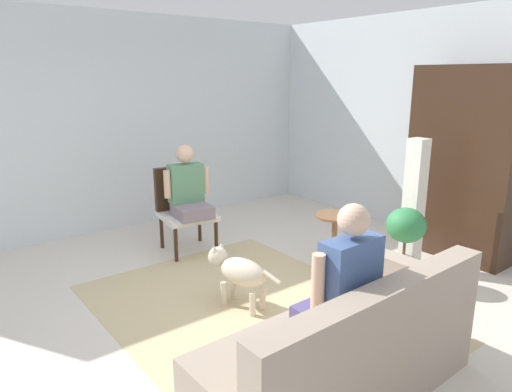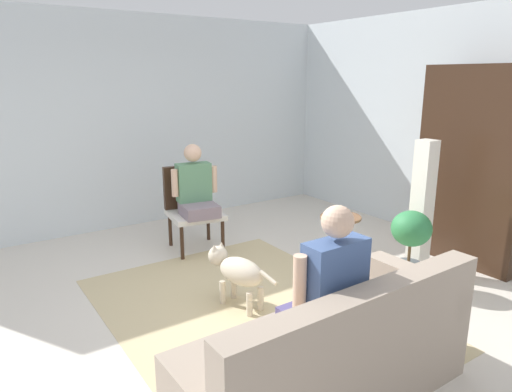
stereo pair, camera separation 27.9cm
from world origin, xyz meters
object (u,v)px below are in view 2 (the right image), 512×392
Objects in this scene: armchair at (192,201)px; potted_plant at (410,239)px; couch at (332,356)px; armoire_cabinet at (479,166)px; person_on_couch at (329,286)px; person_on_armchair at (195,188)px; round_end_table at (340,238)px; dog at (237,270)px; column_lamp at (422,208)px.

armchair is 1.27× the size of potted_plant.
couch is 0.91× the size of armoire_cabinet.
armoire_cabinet is (-0.86, 3.02, 0.28)m from person_on_couch.
round_end_table is at bearing 38.46° from person_on_armchair.
person_on_couch reaches higher than round_end_table.
round_end_table is 0.75× the size of potted_plant.
person_on_armchair is (0.17, -0.03, 0.21)m from armchair.
dog is at bearing -12.36° from armchair.
person_on_couch is at bearing -66.17° from column_lamp.
couch is at bearing -9.83° from person_on_armchair.
column_lamp is at bearing 39.18° from armchair.
armoire_cabinet is at bearing 93.20° from potted_plant.
person_on_couch is at bearing -7.96° from dog.
column_lamp reaches higher than person_on_armchair.
person_on_armchair is 1.40× the size of round_end_table.
couch is at bearing -9.76° from armchair.
person_on_couch is 2.25m from round_end_table.
armchair reaches higher than dog.
dog is (-1.44, 0.17, 0.02)m from couch.
round_end_table is at bearing 94.79° from dog.
armoire_cabinet reaches higher than armchair.
armoire_cabinet is at bearing 79.05° from dog.
person_on_armchair is 1.55m from dog.
round_end_table is 0.74× the size of dog.
person_on_armchair is 1.05× the size of potted_plant.
armoire_cabinet reaches higher than dog.
dog is 0.55× the size of column_lamp.
dog is at bearing -100.95° from armoire_cabinet.
person_on_armchair is at bearing -147.70° from potted_plant.
column_lamp is at bearing -98.64° from armoire_cabinet.
couch is 2.42× the size of person_on_armchair.
potted_plant reaches higher than round_end_table.
column_lamp is at bearing 114.70° from couch.
person_on_armchair is at bearing 170.17° from couch.
armoire_cabinet reaches higher than column_lamp.
dog is 1.01× the size of potted_plant.
person_on_couch is 2.91m from person_on_armchair.
person_on_couch is at bearing -10.44° from person_on_armchair.
couch is 3.12m from armchair.
person_on_couch is (-0.03, -0.03, 0.48)m from couch.
armchair is 1.21× the size of person_on_armchair.
armoire_cabinet is at bearing 105.97° from person_on_couch.
dog is (1.63, -0.36, -0.23)m from armchair.
round_end_table is at bearing 133.83° from person_on_couch.
column_lamp is (0.43, 2.03, 0.36)m from dog.
column_lamp is (-1.01, 2.20, 0.39)m from couch.
potted_plant is (-0.83, 1.81, 0.17)m from couch.
armchair is at bearing -140.82° from column_lamp.
armoire_cabinet is (0.55, 2.82, 0.74)m from dog.
person_on_couch is 2.44m from column_lamp.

